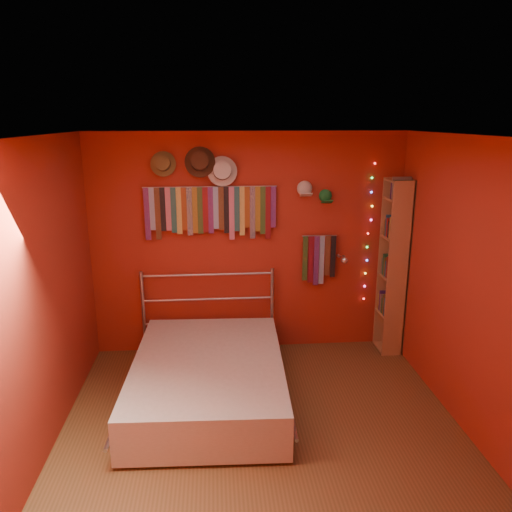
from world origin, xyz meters
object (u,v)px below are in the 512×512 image
object	(u,v)px
bookshelf	(396,266)
reading_lamp	(344,259)
tie_rack	(211,210)
bed	(208,378)

from	to	relation	value
bookshelf	reading_lamp	bearing A→B (deg)	-177.46
tie_rack	reading_lamp	size ratio (longest dim) A/B	4.51
tie_rack	bed	world-z (taller)	tie_rack
tie_rack	bed	distance (m)	1.80
tie_rack	reading_lamp	bearing A→B (deg)	-7.17
reading_lamp	bed	bearing A→B (deg)	-149.46
tie_rack	bookshelf	bearing A→B (deg)	-4.29
bed	tie_rack	bearing A→B (deg)	89.18
bookshelf	bed	world-z (taller)	bookshelf
tie_rack	bed	size ratio (longest dim) A/B	0.70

